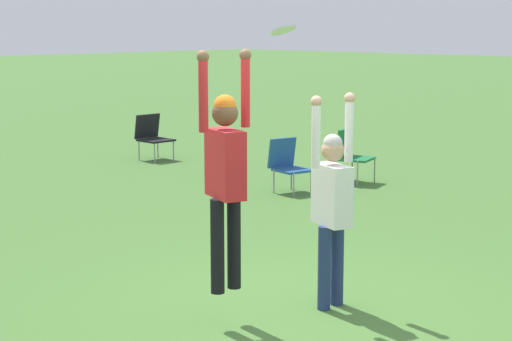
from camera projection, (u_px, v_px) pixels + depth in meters
ground_plane at (291, 313)px, 7.82m from camera, size 120.00×120.00×0.00m
person_jumping at (225, 166)px, 7.29m from camera, size 0.60×0.49×2.09m
person_defending at (332, 197)px, 7.81m from camera, size 0.58×0.47×1.99m
frisbee at (283, 30)px, 7.19m from camera, size 0.23×0.22×0.10m
camping_chair_2 at (350, 152)px, 14.23m from camera, size 0.69×0.74×0.89m
camping_chair_3 at (152, 134)px, 16.63m from camera, size 0.57×0.61×0.88m
camping_chair_4 at (288, 162)px, 13.38m from camera, size 0.58×0.62×0.85m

